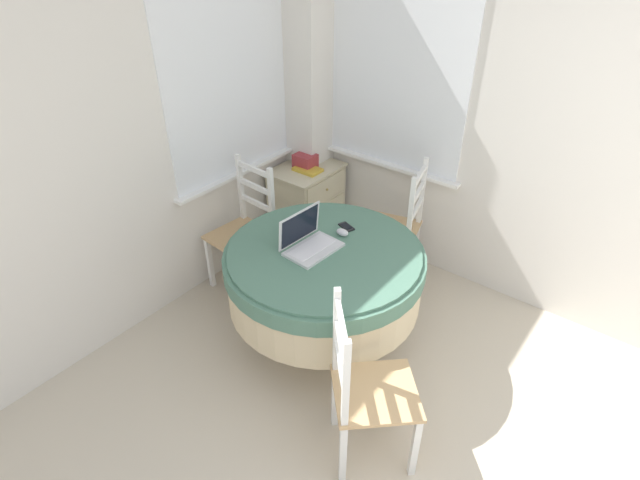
% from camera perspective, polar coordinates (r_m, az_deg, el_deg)
% --- Properties ---
extents(corner_room_shell, '(4.40, 4.82, 2.55)m').
position_cam_1_polar(corner_room_shell, '(2.92, 3.71, 10.81)').
color(corner_room_shell, silver).
rests_on(corner_room_shell, ground_plane).
extents(round_dining_table, '(1.21, 1.21, 0.72)m').
position_cam_1_polar(round_dining_table, '(3.05, 0.48, -3.73)').
color(round_dining_table, '#4C3D2D').
rests_on(round_dining_table, ground_plane).
extents(laptop, '(0.35, 0.26, 0.23)m').
position_cam_1_polar(laptop, '(2.95, -1.31, -0.13)').
color(laptop, silver).
rests_on(laptop, round_dining_table).
extents(computer_mouse, '(0.05, 0.08, 0.04)m').
position_cam_1_polar(computer_mouse, '(3.08, 2.57, 0.88)').
color(computer_mouse, silver).
rests_on(computer_mouse, round_dining_table).
extents(cell_phone, '(0.09, 0.12, 0.01)m').
position_cam_1_polar(cell_phone, '(3.17, 3.04, 1.53)').
color(cell_phone, black).
rests_on(cell_phone, round_dining_table).
extents(dining_chair_near_back_window, '(0.43, 0.41, 0.97)m').
position_cam_1_polar(dining_chair_near_back_window, '(3.67, -8.58, 0.98)').
color(dining_chair_near_back_window, tan).
rests_on(dining_chair_near_back_window, ground_plane).
extents(dining_chair_near_right_window, '(0.47, 0.49, 0.97)m').
position_cam_1_polar(dining_chair_near_right_window, '(3.71, 8.64, 1.36)').
color(dining_chair_near_right_window, tan).
rests_on(dining_chair_near_right_window, ground_plane).
extents(dining_chair_camera_near, '(0.56, 0.56, 0.97)m').
position_cam_1_polar(dining_chair_camera_near, '(2.54, 5.30, -16.78)').
color(dining_chair_camera_near, tan).
rests_on(dining_chair_camera_near, ground_plane).
extents(corner_cabinet, '(0.57, 0.44, 0.67)m').
position_cam_1_polar(corner_cabinet, '(4.21, -1.49, 4.10)').
color(corner_cabinet, beige).
rests_on(corner_cabinet, ground_plane).
extents(storage_box, '(0.14, 0.16, 0.11)m').
position_cam_1_polar(storage_box, '(4.05, -1.69, 9.04)').
color(storage_box, '#9E3338').
rests_on(storage_box, corner_cabinet).
extents(book_on_cabinet, '(0.15, 0.21, 0.02)m').
position_cam_1_polar(book_on_cabinet, '(4.00, -1.42, 8.06)').
color(book_on_cabinet, gold).
rests_on(book_on_cabinet, corner_cabinet).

